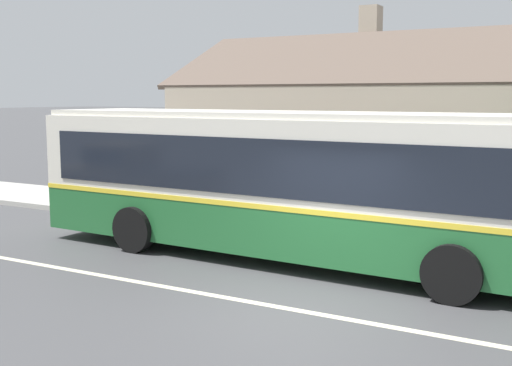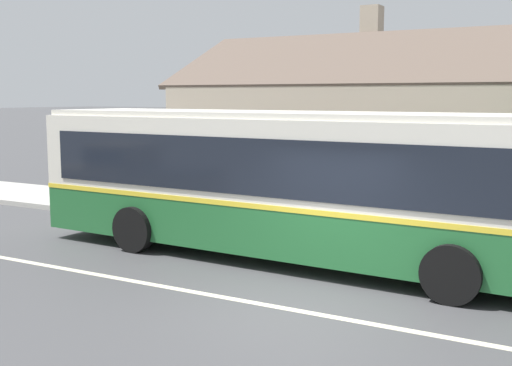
# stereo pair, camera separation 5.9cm
# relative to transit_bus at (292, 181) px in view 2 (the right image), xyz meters

# --- Properties ---
(ground_plane) EXTENTS (300.00, 300.00, 0.00)m
(ground_plane) POSITION_rel_transit_bus_xyz_m (1.45, -2.90, -1.64)
(ground_plane) COLOR #424244
(sidewalk_far) EXTENTS (60.00, 3.00, 0.15)m
(sidewalk_far) POSITION_rel_transit_bus_xyz_m (1.45, 3.10, -1.57)
(sidewalk_far) COLOR #ADAAA3
(sidewalk_far) RESTS_ON ground
(lane_divider_stripe) EXTENTS (60.00, 0.16, 0.01)m
(lane_divider_stripe) POSITION_rel_transit_bus_xyz_m (1.45, -2.90, -1.64)
(lane_divider_stripe) COLOR beige
(lane_divider_stripe) RESTS_ON ground
(transit_bus) EXTENTS (11.82, 3.04, 3.05)m
(transit_bus) POSITION_rel_transit_bus_xyz_m (0.00, 0.00, 0.00)
(transit_bus) COLOR #236633
(transit_bus) RESTS_ON ground
(bench_by_building) EXTENTS (1.56, 0.51, 0.94)m
(bench_by_building) POSITION_rel_transit_bus_xyz_m (-6.42, 3.06, -1.08)
(bench_by_building) COLOR brown
(bench_by_building) RESTS_ON sidewalk_far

